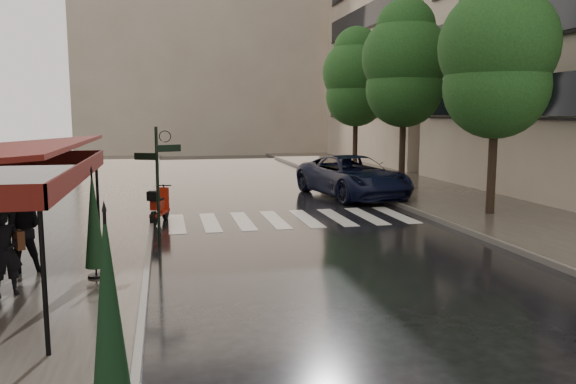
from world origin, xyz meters
name	(u,v)px	position (x,y,z in m)	size (l,w,h in m)	color
ground	(217,276)	(0.00, 0.00, 0.00)	(120.00, 120.00, 0.00)	black
sidewalk_near	(77,198)	(-4.50, 12.00, 0.06)	(6.00, 60.00, 0.12)	#38332D
sidewalk_far	(416,188)	(10.25, 12.00, 0.06)	(5.50, 60.00, 0.12)	#38332D
curb_near	(155,195)	(-1.45, 12.00, 0.07)	(0.12, 60.00, 0.16)	#595651
curb_far	(358,189)	(7.45, 12.00, 0.07)	(0.12, 60.00, 0.16)	#595651
crosswalk	(291,219)	(2.98, 6.00, 0.01)	(7.85, 3.20, 0.01)	silver
signpost	(158,176)	(-1.19, 3.00, 1.83)	(1.17, 0.29, 3.10)	black
haussmann_far	(416,30)	(16.50, 26.00, 9.25)	(8.00, 16.00, 18.50)	gray
backdrop_building	(209,36)	(3.00, 38.00, 10.00)	(22.00, 6.00, 20.00)	gray
tree_near	(498,55)	(9.60, 5.00, 5.32)	(3.80, 3.80, 7.99)	black
tree_mid	(405,64)	(9.50, 12.00, 5.59)	(3.80, 3.80, 8.34)	black
tree_far	(356,78)	(9.70, 19.00, 5.46)	(3.80, 3.80, 8.16)	black
pedestrian_with_umbrella	(2,208)	(-3.89, -0.83, 1.74)	(1.31, 1.31, 2.43)	black
pedestrian_terrace	(21,229)	(-3.99, 0.80, 1.03)	(0.88, 0.69, 1.81)	black
scooter	(159,207)	(-1.23, 6.21, 0.53)	(0.76, 1.69, 1.14)	black
parked_car	(353,176)	(6.60, 10.38, 0.85)	(2.83, 6.13, 1.70)	black
parasol_front	(108,304)	(-1.65, -5.50, 1.37)	(0.42, 0.42, 2.33)	black
parasol_back	(94,219)	(-2.44, 0.03, 1.31)	(0.41, 0.41, 2.22)	black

